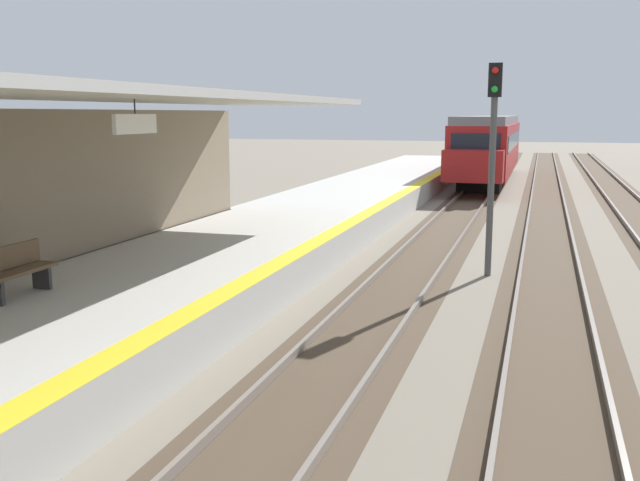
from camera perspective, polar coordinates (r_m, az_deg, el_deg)
The scene contains 6 objects.
station_platform at distance 16.92m, azimuth -9.64°, elevation -2.35°, with size 5.00×80.00×0.91m.
track_pair_nearest_platform at distance 19.42m, azimuth 7.53°, elevation -1.92°, with size 2.34×120.00×0.16m.
track_pair_middle at distance 19.18m, azimuth 17.60°, elevation -2.45°, with size 2.34×120.00×0.16m.
approaching_train at distance 44.20m, azimuth 13.07°, elevation 7.30°, with size 2.93×19.60×4.76m.
rail_signal_post at distance 18.31m, azimuth 13.39°, elevation 7.11°, with size 0.32×0.34×5.20m.
platform_bench at distance 13.50m, azimuth -22.84°, elevation -2.10°, with size 0.45×1.60×0.88m.
Camera 1 is at (4.95, 1.23, 4.01)m, focal length 40.79 mm.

